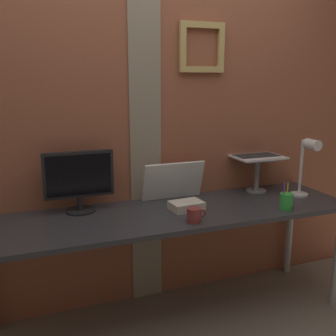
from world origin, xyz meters
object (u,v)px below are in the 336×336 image
at_px(pen_cup, 286,201).
at_px(coffee_mug, 194,215).
at_px(monitor, 79,178).
at_px(whiteboard_panel, 173,181).
at_px(desk_lamp, 307,161).
at_px(laptop, 253,149).

distance_m(pen_cup, coffee_mug, 0.62).
xyz_separation_m(monitor, whiteboard_panel, (0.62, 0.04, -0.09)).
relative_size(monitor, pen_cup, 2.40).
distance_m(whiteboard_panel, coffee_mug, 0.46).
bearing_deg(desk_lamp, whiteboard_panel, 161.45).
relative_size(desk_lamp, pen_cup, 2.34).
relative_size(laptop, whiteboard_panel, 0.84).
xyz_separation_m(laptop, desk_lamp, (0.22, -0.31, -0.05)).
height_order(laptop, desk_lamp, laptop).
relative_size(whiteboard_panel, desk_lamp, 1.03).
xyz_separation_m(laptop, coffee_mug, (-0.68, -0.48, -0.26)).
relative_size(laptop, coffee_mug, 2.96).
bearing_deg(whiteboard_panel, monitor, -176.39).
xyz_separation_m(desk_lamp, pen_cup, (-0.27, -0.16, -0.20)).
height_order(laptop, coffee_mug, laptop).
bearing_deg(whiteboard_panel, desk_lamp, -18.55).
bearing_deg(monitor, desk_lamp, -9.46).
xyz_separation_m(laptop, whiteboard_panel, (-0.63, -0.03, -0.17)).
distance_m(monitor, laptop, 1.26).
distance_m(laptop, desk_lamp, 0.39).
relative_size(pen_cup, coffee_mug, 1.47).
height_order(whiteboard_panel, pen_cup, whiteboard_panel).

